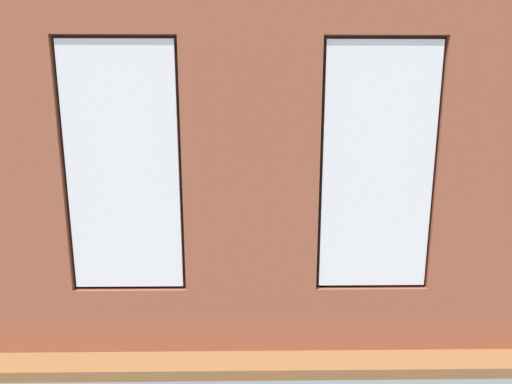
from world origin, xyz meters
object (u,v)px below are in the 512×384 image
tv_flatscreen (72,208)px  papasan_chair (207,204)px  candle_jar (274,224)px  potted_plant_corner_far_left (465,273)px  couch_by_window (260,286)px  coffee_table (266,228)px  table_plant_small (254,215)px  potted_plant_by_left_couch (345,216)px  couch_left (394,239)px  remote_silver (266,224)px  media_console (76,252)px  potted_plant_beside_window_right (66,243)px  potted_plant_between_couches (376,250)px  cup_ceramic (238,224)px  potted_plant_near_tv (86,245)px

tv_flatscreen → papasan_chair: size_ratio=0.97×
candle_jar → potted_plant_corner_far_left: bearing=133.9°
couch_by_window → coffee_table: (-0.15, -2.07, 0.07)m
table_plant_small → potted_plant_by_left_couch: table_plant_small is taller
couch_left → coffee_table: (1.94, -0.42, 0.07)m
coffee_table → remote_silver: remote_silver is taller
remote_silver → papasan_chair: size_ratio=0.14×
media_console → tv_flatscreen: tv_flatscreen is taller
couch_left → potted_plant_beside_window_right: bearing=-65.3°
couch_left → remote_silver: (1.94, -0.42, 0.13)m
couch_by_window → remote_silver: 2.08m
tv_flatscreen → potted_plant_corner_far_left: bearing=163.3°
tv_flatscreen → potted_plant_by_left_couch: (-4.31, -1.75, -0.59)m
couch_left → table_plant_small: (2.13, -0.51, 0.26)m
candle_jar → media_console: size_ratio=0.11×
couch_by_window → potted_plant_between_couches: size_ratio=1.35×
cup_ceramic → papasan_chair: (0.65, -1.60, -0.04)m
potted_plant_corner_far_left → potted_plant_beside_window_right: potted_plant_beside_window_right is taller
remote_silver → potted_plant_by_left_couch: size_ratio=0.34×
media_console → potted_plant_between_couches: (-3.92, 1.31, 0.47)m
potted_plant_near_tv → media_console: bearing=-59.1°
papasan_chair → potted_plant_near_tv: 3.30m
coffee_table → potted_plant_near_tv: (2.22, 1.63, 0.27)m
couch_by_window → remote_silver: bearing=-94.1°
papasan_chair → potted_plant_beside_window_right: potted_plant_beside_window_right is taller
tv_flatscreen → remote_silver: bearing=-165.7°
couch_by_window → media_console: (2.62, -1.36, -0.07)m
tv_flatscreen → potted_plant_near_tv: tv_flatscreen is taller
couch_by_window → tv_flatscreen: tv_flatscreen is taller
cup_ceramic → candle_jar: 0.57m
couch_left → potted_plant_near_tv: 4.34m
cup_ceramic → table_plant_small: 0.36m
cup_ceramic → media_console: bearing=14.3°
potted_plant_corner_far_left → potted_plant_near_tv: size_ratio=0.78×
coffee_table → cup_ceramic: size_ratio=17.78×
couch_left → tv_flatscreen: bearing=-84.7°
coffee_table → remote_silver: 0.06m
remote_silver → tv_flatscreen: (2.77, 0.70, 0.45)m
couch_left → coffee_table: 1.98m
papasan_chair → potted_plant_between_couches: size_ratio=0.94×
couch_by_window → table_plant_small: bearing=-88.9°
candle_jar → cup_ceramic: bearing=0.0°
coffee_table → potted_plant_by_left_couch: size_ratio=3.02×
couch_left → coffee_table: size_ratio=1.35×
potted_plant_beside_window_right → coffee_table: bearing=-135.4°
potted_plant_near_tv → papasan_chair: bearing=-109.7°
couch_by_window → cup_ceramic: size_ratio=19.95×
couch_left → papasan_chair: couch_left is taller
coffee_table → media_console: (2.77, 0.71, -0.14)m
candle_jar → potted_plant_near_tv: 2.78m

